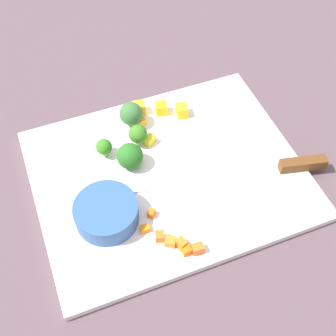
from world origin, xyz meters
TOP-DOWN VIEW (x-y plane):
  - ground_plane at (0.00, 0.00)m, footprint 4.00×4.00m
  - cutting_board at (0.00, 0.00)m, footprint 0.41×0.33m
  - prep_bowl at (-0.11, -0.05)m, footprint 0.09×0.09m
  - chef_knife at (0.12, -0.05)m, footprint 0.34×0.10m
  - carrot_dice_0 at (-0.05, -0.10)m, footprint 0.02×0.02m
  - carrot_dice_1 at (-0.05, -0.06)m, footprint 0.01×0.01m
  - carrot_dice_2 at (-0.01, -0.14)m, footprint 0.02×0.01m
  - carrot_dice_3 at (-0.04, -0.12)m, footprint 0.02×0.02m
  - carrot_dice_4 at (-0.07, -0.08)m, footprint 0.01×0.01m
  - carrot_dice_5 at (-0.03, -0.12)m, footprint 0.02×0.02m
  - carrot_dice_6 at (-0.03, -0.14)m, footprint 0.01×0.01m
  - pepper_dice_0 at (0.00, 0.14)m, footprint 0.02×0.02m
  - pepper_dice_1 at (0.07, 0.11)m, footprint 0.02×0.02m
  - pepper_dice_2 at (0.04, 0.12)m, footprint 0.02×0.02m
  - pepper_dice_3 at (-0.01, 0.07)m, footprint 0.02×0.02m
  - pepper_dice_4 at (-0.01, 0.11)m, footprint 0.02×0.02m
  - broccoli_floret_0 at (-0.08, 0.07)m, footprint 0.03×0.03m
  - broccoli_floret_1 at (-0.02, 0.12)m, footprint 0.04×0.04m
  - broccoli_floret_2 at (-0.05, 0.03)m, footprint 0.04×0.04m
  - broccoli_floret_3 at (-0.02, 0.07)m, footprint 0.03×0.03m

SIDE VIEW (x-z plane):
  - ground_plane at x=0.00m, z-range 0.00..0.00m
  - cutting_board at x=0.00m, z-range 0.00..0.01m
  - carrot_dice_4 at x=-0.07m, z-range 0.01..0.02m
  - carrot_dice_1 at x=-0.05m, z-range 0.01..0.02m
  - carrot_dice_6 at x=-0.03m, z-range 0.01..0.02m
  - carrot_dice_3 at x=-0.04m, z-range 0.01..0.02m
  - pepper_dice_4 at x=-0.01m, z-range 0.01..0.02m
  - carrot_dice_0 at x=-0.05m, z-range 0.01..0.02m
  - chef_knife at x=0.12m, z-range 0.01..0.03m
  - carrot_dice_2 at x=-0.01m, z-range 0.01..0.03m
  - carrot_dice_5 at x=-0.03m, z-range 0.01..0.03m
  - pepper_dice_3 at x=-0.01m, z-range 0.01..0.03m
  - pepper_dice_2 at x=0.04m, z-range 0.01..0.03m
  - pepper_dice_0 at x=0.00m, z-range 0.01..0.03m
  - pepper_dice_1 at x=0.07m, z-range 0.01..0.03m
  - prep_bowl at x=-0.11m, z-range 0.01..0.04m
  - broccoli_floret_0 at x=-0.08m, z-range 0.01..0.05m
  - broccoli_floret_2 at x=-0.05m, z-range 0.01..0.05m
  - broccoli_floret_3 at x=-0.02m, z-range 0.01..0.05m
  - broccoli_floret_1 at x=-0.02m, z-range 0.01..0.06m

